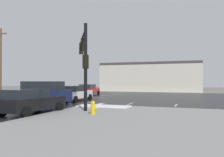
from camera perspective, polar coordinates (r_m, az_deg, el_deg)
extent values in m
plane|color=slate|center=(24.02, -9.58, -5.54)|extent=(120.00, 120.00, 0.00)
cube|color=#232326|center=(24.02, -9.58, -5.52)|extent=(44.00, 44.00, 0.02)
cube|color=gray|center=(9.11, 21.69, -13.38)|extent=(18.00, 18.00, 0.14)
cube|color=white|center=(18.26, -1.96, -6.60)|extent=(4.00, 1.60, 0.06)
cube|color=silver|center=(19.04, -18.51, -6.77)|extent=(2.00, 0.15, 0.01)
cube|color=silver|center=(22.30, -12.11, -5.87)|extent=(2.00, 0.15, 0.01)
cube|color=silver|center=(25.78, -7.40, -5.15)|extent=(2.00, 0.15, 0.01)
cube|color=silver|center=(29.39, -3.84, -4.59)|extent=(2.00, 0.15, 0.01)
cube|color=silver|center=(33.08, -1.06, -4.13)|extent=(2.00, 0.15, 0.01)
cube|color=silver|center=(36.85, 1.14, -3.77)|extent=(2.00, 0.15, 0.01)
cube|color=silver|center=(40.65, 2.94, -3.46)|extent=(2.00, 0.15, 0.01)
cube|color=silver|center=(27.45, -20.62, -4.84)|extent=(0.15, 2.00, 0.01)
cube|color=silver|center=(25.06, -13.59, -5.28)|extent=(0.15, 2.00, 0.01)
cube|color=silver|center=(23.11, -5.23, -5.69)|extent=(0.15, 2.00, 0.01)
cube|color=silver|center=(21.74, 4.43, -6.02)|extent=(0.15, 2.00, 0.01)
cube|color=silver|center=(21.05, 15.05, -6.18)|extent=(0.15, 2.00, 0.01)
cube|color=silver|center=(18.88, -6.22, -6.85)|extent=(0.45, 7.00, 0.01)
cylinder|color=black|center=(15.63, -6.34, 2.76)|extent=(0.22, 0.22, 5.72)
cylinder|color=black|center=(18.52, -6.96, 9.91)|extent=(2.78, 4.59, 0.14)
cube|color=black|center=(18.16, -6.91, 8.12)|extent=(0.45, 0.42, 0.95)
sphere|color=yellow|center=(18.36, -6.94, 8.92)|extent=(0.20, 0.20, 0.20)
cube|color=black|center=(20.49, -7.35, 7.13)|extent=(0.45, 0.42, 0.95)
sphere|color=yellow|center=(20.69, -7.38, 7.85)|extent=(0.20, 0.20, 0.20)
cube|color=black|center=(15.65, -6.34, 4.01)|extent=(0.28, 0.36, 0.90)
cylinder|color=gold|center=(14.03, -4.58, -7.33)|extent=(0.26, 0.26, 0.60)
sphere|color=gold|center=(13.99, -4.58, -5.83)|extent=(0.25, 0.25, 0.25)
cylinder|color=gold|center=(14.10, -5.25, -7.18)|extent=(0.12, 0.11, 0.11)
cylinder|color=gold|center=(13.95, -3.90, -7.25)|extent=(0.12, 0.11, 0.11)
cube|color=beige|center=(48.78, 9.39, 0.03)|extent=(19.36, 8.00, 5.16)
cube|color=#3F3D3A|center=(48.89, 9.39, 3.35)|extent=(19.36, 8.00, 0.50)
cube|color=white|center=(24.54, -8.84, -3.80)|extent=(1.91, 4.54, 0.70)
cube|color=black|center=(23.93, -9.64, -2.38)|extent=(1.72, 2.51, 0.55)
cylinder|color=black|center=(26.34, -8.88, -4.34)|extent=(0.24, 0.67, 0.66)
cylinder|color=black|center=(25.49, -5.36, -4.47)|extent=(0.24, 0.67, 0.66)
cylinder|color=black|center=(23.74, -12.58, -4.75)|extent=(0.24, 0.67, 0.66)
cylinder|color=black|center=(22.80, -8.80, -4.93)|extent=(0.24, 0.67, 0.66)
sphere|color=white|center=(26.74, -7.56, -3.53)|extent=(0.18, 0.18, 0.18)
sphere|color=white|center=(26.21, -5.34, -3.60)|extent=(0.18, 0.18, 0.18)
cube|color=#B21919|center=(33.85, -5.51, -2.90)|extent=(2.25, 4.66, 0.70)
cube|color=black|center=(33.19, -5.90, -1.87)|extent=(1.90, 2.63, 0.55)
cylinder|color=black|center=(35.60, -6.07, -3.35)|extent=(0.29, 0.68, 0.66)
cylinder|color=black|center=(35.03, -3.29, -3.40)|extent=(0.29, 0.68, 0.66)
cylinder|color=black|center=(32.75, -7.89, -3.59)|extent=(0.29, 0.68, 0.66)
cylinder|color=black|center=(32.13, -4.90, -3.66)|extent=(0.29, 0.68, 0.66)
sphere|color=white|center=(36.11, -5.22, -2.75)|extent=(0.18, 0.18, 0.18)
sphere|color=white|center=(35.75, -3.47, -2.78)|extent=(0.18, 0.18, 0.18)
cube|color=#141E47|center=(21.54, -16.28, -3.91)|extent=(4.95, 2.35, 0.95)
cube|color=black|center=(21.51, -16.27, -1.65)|extent=(3.50, 2.07, 0.75)
cylinder|color=black|center=(21.98, -21.19, -5.07)|extent=(0.68, 0.27, 0.66)
cylinder|color=black|center=(23.38, -17.76, -4.80)|extent=(0.68, 0.27, 0.66)
cylinder|color=black|center=(19.79, -14.54, -5.59)|extent=(0.68, 0.27, 0.66)
cylinder|color=black|center=(21.33, -11.23, -5.23)|extent=(0.68, 0.27, 0.66)
sphere|color=white|center=(22.71, -21.82, -3.72)|extent=(0.18, 0.18, 0.18)
sphere|color=white|center=(23.59, -19.62, -3.60)|extent=(0.18, 0.18, 0.18)
cube|color=black|center=(15.61, -18.44, -5.66)|extent=(2.05, 4.59, 0.70)
cube|color=black|center=(15.06, -20.13, -3.46)|extent=(1.79, 2.56, 0.55)
cylinder|color=black|center=(17.38, -17.33, -6.29)|extent=(0.26, 0.67, 0.66)
cylinder|color=black|center=(16.28, -12.45, -6.70)|extent=(0.26, 0.67, 0.66)
cylinder|color=black|center=(15.19, -24.86, -7.11)|extent=(0.26, 0.67, 0.66)
cylinder|color=black|center=(13.92, -19.83, -7.73)|extent=(0.26, 0.67, 0.66)
sphere|color=white|center=(17.66, -15.11, -5.07)|extent=(0.18, 0.18, 0.18)
sphere|color=white|center=(16.98, -12.03, -5.26)|extent=(0.18, 0.18, 0.18)
cylinder|color=brown|center=(39.78, -25.08, 3.70)|extent=(0.28, 0.28, 10.01)
cube|color=brown|center=(40.30, -25.06, 9.68)|extent=(2.20, 0.14, 0.14)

